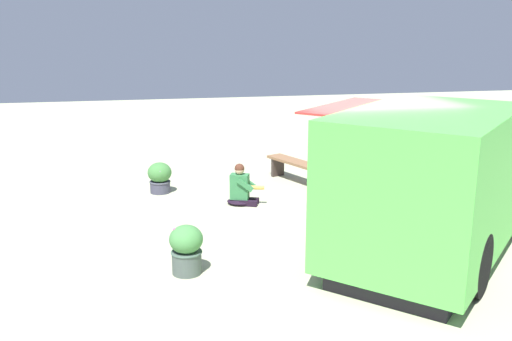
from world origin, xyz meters
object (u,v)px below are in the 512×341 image
planter_flowering_far (160,177)px  plaza_bench (296,166)px  food_truck (437,184)px  planter_flowering_near (186,248)px  person_customer (241,189)px

planter_flowering_far → plaza_bench: planter_flowering_far is taller
food_truck → planter_flowering_near: size_ratio=6.80×
planter_flowering_far → food_truck: bearing=-45.9°
food_truck → person_customer: 4.09m
food_truck → plaza_bench: size_ratio=2.82×
planter_flowering_near → plaza_bench: (2.96, 4.52, -0.01)m
person_customer → plaza_bench: 2.10m
plaza_bench → food_truck: bearing=-77.4°
food_truck → planter_flowering_near: food_truck is taller
food_truck → person_customer: (-2.57, 3.08, -0.80)m
planter_flowering_near → planter_flowering_far: planter_flowering_near is taller
food_truck → planter_flowering_far: (-4.15, 4.28, -0.77)m
planter_flowering_far → plaza_bench: 3.15m
food_truck → plaza_bench: food_truck is taller
person_customer → planter_flowering_near: 3.42m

